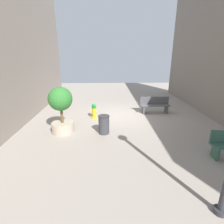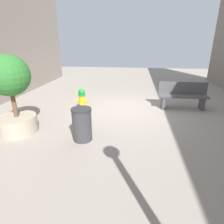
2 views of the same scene
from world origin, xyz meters
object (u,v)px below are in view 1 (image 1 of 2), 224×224
object	(u,v)px
fire_hydrant	(94,111)
planter_tree	(61,107)
trash_bin	(104,125)
bench_near	(155,105)

from	to	relation	value
fire_hydrant	planter_tree	xyz separation A→B (m)	(1.27, 1.81, 0.75)
fire_hydrant	trash_bin	distance (m)	2.09
fire_hydrant	bench_near	xyz separation A→B (m)	(-3.54, -0.77, 0.10)
trash_bin	fire_hydrant	bearing A→B (deg)	-74.17
trash_bin	planter_tree	bearing A→B (deg)	-6.04
fire_hydrant	bench_near	distance (m)	3.62
planter_tree	trash_bin	distance (m)	2.00
bench_near	planter_tree	bearing A→B (deg)	28.19
planter_tree	bench_near	bearing A→B (deg)	-151.81
fire_hydrant	planter_tree	world-z (taller)	planter_tree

